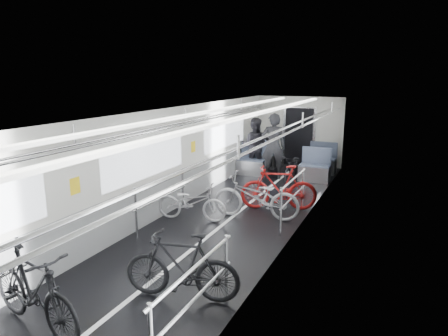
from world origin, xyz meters
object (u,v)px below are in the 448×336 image
object	(u,v)px
person_standing	(273,146)
bike_aisle	(293,167)
bike_right_mid	(256,197)
person_seated	(254,145)
bike_right_near	(182,266)
bike_left_far	(192,202)
bike_right_far	(279,187)
bike_left_mid	(33,289)

from	to	relation	value
person_standing	bike_aisle	bearing A→B (deg)	161.50
bike_right_mid	person_seated	size ratio (longest dim) A/B	1.07
bike_right_near	person_seated	distance (m)	7.75
bike_left_far	person_standing	distance (m)	4.30
bike_right_far	bike_right_mid	bearing A→B (deg)	-37.33
person_seated	person_standing	bearing A→B (deg)	136.69
bike_aisle	person_standing	distance (m)	0.88
bike_left_far	person_seated	bearing A→B (deg)	-6.71
bike_right_mid	bike_right_far	xyz separation A→B (m)	(0.27, 0.81, 0.03)
bike_left_far	bike_right_near	bearing A→B (deg)	-163.79
person_standing	bike_right_far	bearing A→B (deg)	91.83
bike_right_near	person_standing	size ratio (longest dim) A/B	0.84
bike_left_mid	bike_right_mid	size ratio (longest dim) A/B	0.96
bike_left_mid	bike_left_far	world-z (taller)	bike_left_mid
person_seated	bike_left_far	bearing A→B (deg)	81.72
bike_left_far	bike_right_far	world-z (taller)	bike_right_far
bike_right_mid	bike_right_far	distance (m)	0.86
bike_right_near	person_standing	world-z (taller)	person_standing
bike_left_far	bike_aisle	size ratio (longest dim) A/B	1.02
bike_right_near	bike_right_mid	bearing A→B (deg)	170.23
bike_left_far	bike_right_mid	size ratio (longest dim) A/B	0.81
bike_aisle	person_seated	xyz separation A→B (m)	(-1.43, 0.48, 0.49)
bike_left_mid	person_seated	world-z (taller)	person_seated
bike_left_mid	bike_left_far	xyz separation A→B (m)	(-0.12, 4.21, -0.14)
bike_left_mid	bike_left_far	size ratio (longest dim) A/B	1.18
bike_left_mid	bike_aisle	world-z (taller)	bike_left_mid
bike_left_far	bike_right_far	bearing A→B (deg)	-55.95
bike_right_near	bike_aisle	size ratio (longest dim) A/B	1.09
bike_right_near	bike_aisle	distance (m)	7.08
bike_right_far	person_standing	world-z (taller)	person_standing
bike_right_near	person_seated	bearing A→B (deg)	-179.81
bike_right_mid	person_seated	xyz separation A→B (m)	(-1.53, 4.05, 0.39)
bike_aisle	person_standing	xyz separation A→B (m)	(-0.64, 0.00, 0.60)
bike_right_near	bike_aisle	xyz separation A→B (m)	(-0.27, 7.07, -0.10)
bike_left_far	bike_right_near	xyz separation A→B (m)	(1.41, -2.84, 0.10)
bike_right_mid	bike_aisle	xyz separation A→B (m)	(-0.10, 3.57, -0.10)
bike_left_mid	bike_right_near	bearing A→B (deg)	-32.26
person_standing	bike_right_near	bearing A→B (deg)	78.88
bike_left_far	bike_aisle	xyz separation A→B (m)	(1.14, 4.23, -0.01)
bike_left_far	person_standing	size ratio (longest dim) A/B	0.77
bike_aisle	bike_right_near	bearing A→B (deg)	-85.58
bike_aisle	bike_left_mid	bearing A→B (deg)	-94.67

